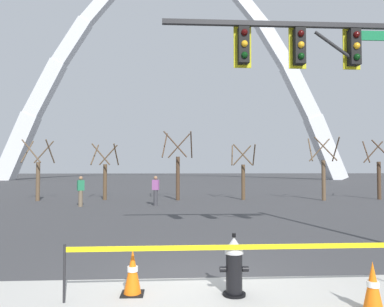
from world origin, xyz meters
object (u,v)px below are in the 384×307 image
fire_hydrant (234,266)px  pedestrian_walking_left (156,190)px  traffic_cone_by_hydrant (373,288)px  traffic_cone_mid_sidewalk (133,272)px  traffic_signal_gantry (341,78)px  monument_arch (175,78)px  pedestrian_standing_center (81,191)px

fire_hydrant → pedestrian_walking_left: (-1.87, 13.84, 0.35)m
pedestrian_walking_left → traffic_cone_by_hydrant: bearing=-75.9°
traffic_cone_mid_sidewalk → traffic_signal_gantry: bearing=30.1°
monument_arch → pedestrian_walking_left: bearing=-92.0°
fire_hydrant → pedestrian_standing_center: size_ratio=0.62×
traffic_signal_gantry → pedestrian_walking_left: 12.52m
traffic_signal_gantry → pedestrian_standing_center: bearing=130.2°
traffic_signal_gantry → pedestrian_standing_center: 14.34m
monument_arch → pedestrian_walking_left: monument_arch is taller
pedestrian_standing_center → traffic_signal_gantry: bearing=-49.8°
traffic_signal_gantry → pedestrian_standing_center: size_ratio=4.04×
traffic_cone_by_hydrant → pedestrian_standing_center: size_ratio=0.46×
fire_hydrant → pedestrian_standing_center: bearing=113.0°
fire_hydrant → traffic_cone_mid_sidewalk: fire_hydrant is taller
fire_hydrant → traffic_signal_gantry: size_ratio=0.15×
traffic_cone_mid_sidewalk → traffic_signal_gantry: size_ratio=0.11×
traffic_cone_mid_sidewalk → pedestrian_standing_center: (-4.15, 13.43, 0.46)m
traffic_signal_gantry → traffic_cone_by_hydrant: bearing=-110.4°
pedestrian_walking_left → pedestrian_standing_center: same height
monument_arch → pedestrian_standing_center: bearing=-97.4°
traffic_signal_gantry → monument_arch: 53.01m
fire_hydrant → pedestrian_standing_center: pedestrian_standing_center is taller
traffic_cone_by_hydrant → pedestrian_walking_left: bearing=104.1°
traffic_signal_gantry → pedestrian_walking_left: traffic_signal_gantry is taller
traffic_signal_gantry → monument_arch: bearing=94.1°
traffic_cone_by_hydrant → monument_arch: monument_arch is taller
traffic_cone_mid_sidewalk → pedestrian_standing_center: bearing=107.2°
traffic_cone_by_hydrant → pedestrian_standing_center: bearing=117.8°
fire_hydrant → traffic_signal_gantry: traffic_signal_gantry is taller
traffic_cone_by_hydrant → traffic_signal_gantry: 5.60m
pedestrian_walking_left → monument_arch: bearing=88.0°
pedestrian_standing_center → traffic_cone_by_hydrant: bearing=-62.2°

